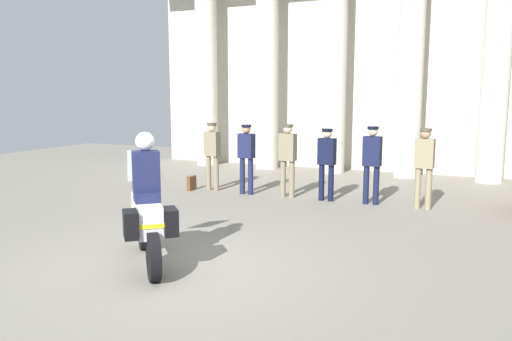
# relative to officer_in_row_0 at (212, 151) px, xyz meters

# --- Properties ---
(ground_plane) EXTENTS (28.00, 28.00, 0.00)m
(ground_plane) POSITION_rel_officer_in_row_0_xyz_m (2.26, -5.39, -1.01)
(ground_plane) COLOR gray
(colonnade_backdrop) EXTENTS (15.12, 1.57, 7.65)m
(colonnade_backdrop) POSITION_rel_officer_in_row_0_xyz_m (3.10, 4.70, 2.91)
(colonnade_backdrop) COLOR beige
(colonnade_backdrop) RESTS_ON ground_plane
(officer_in_row_0) EXTENTS (0.40, 0.26, 1.71)m
(officer_in_row_0) POSITION_rel_officer_in_row_0_xyz_m (0.00, 0.00, 0.00)
(officer_in_row_0) COLOR #7A7056
(officer_in_row_0) RESTS_ON ground_plane
(officer_in_row_1) EXTENTS (0.40, 0.26, 1.69)m
(officer_in_row_1) POSITION_rel_officer_in_row_0_xyz_m (1.00, -0.11, -0.01)
(officer_in_row_1) COLOR #191E42
(officer_in_row_1) RESTS_ON ground_plane
(officer_in_row_2) EXTENTS (0.40, 0.26, 1.72)m
(officer_in_row_2) POSITION_rel_officer_in_row_0_xyz_m (2.04, -0.06, 0.01)
(officer_in_row_2) COLOR #7A7056
(officer_in_row_2) RESTS_ON ground_plane
(officer_in_row_3) EXTENTS (0.40, 0.26, 1.65)m
(officer_in_row_3) POSITION_rel_officer_in_row_0_xyz_m (2.99, -0.08, -0.04)
(officer_in_row_3) COLOR black
(officer_in_row_3) RESTS_ON ground_plane
(officer_in_row_4) EXTENTS (0.40, 0.26, 1.72)m
(officer_in_row_4) POSITION_rel_officer_in_row_0_xyz_m (4.00, -0.05, 0.01)
(officer_in_row_4) COLOR #141938
(officer_in_row_4) RESTS_ON ground_plane
(officer_in_row_5) EXTENTS (0.40, 0.26, 1.71)m
(officer_in_row_5) POSITION_rel_officer_in_row_0_xyz_m (5.10, -0.09, 0.00)
(officer_in_row_5) COLOR #847A5B
(officer_in_row_5) RESTS_ON ground_plane
(motorcycle_with_rider) EXTENTS (1.49, 1.64, 1.90)m
(motorcycle_with_rider) POSITION_rel_officer_in_row_0_xyz_m (1.90, -5.38, -0.21)
(motorcycle_with_rider) COLOR black
(motorcycle_with_rider) RESTS_ON ground_plane
(briefcase_on_ground) EXTENTS (0.10, 0.32, 0.36)m
(briefcase_on_ground) POSITION_rel_officer_in_row_0_xyz_m (-0.50, -0.19, -0.83)
(briefcase_on_ground) COLOR brown
(briefcase_on_ground) RESTS_ON ground_plane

